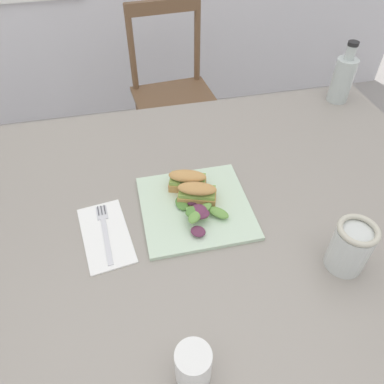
{
  "coord_description": "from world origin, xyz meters",
  "views": [
    {
      "loc": [
        -0.13,
        -0.53,
        1.43
      ],
      "look_at": [
        0.01,
        0.14,
        0.76
      ],
      "focal_mm": 34.47,
      "sensor_mm": 36.0,
      "label": 1
    }
  ],
  "objects_px": {
    "sandwich_half_back": "(188,180)",
    "cup_extra_side": "(193,365)",
    "sandwich_half_front": "(197,193)",
    "plate_lunch": "(195,207)",
    "dining_table": "(220,230)",
    "bottle_cold_brew": "(342,81)",
    "fork_on_napkin": "(105,228)",
    "chair_wooden_far": "(174,96)",
    "mason_jar_iced_tea": "(350,248)"
  },
  "relations": [
    {
      "from": "plate_lunch",
      "to": "sandwich_half_front",
      "type": "relative_size",
      "value": 2.55
    },
    {
      "from": "plate_lunch",
      "to": "cup_extra_side",
      "type": "relative_size",
      "value": 3.25
    },
    {
      "from": "chair_wooden_far",
      "to": "mason_jar_iced_tea",
      "type": "bearing_deg",
      "value": -83.35
    },
    {
      "from": "chair_wooden_far",
      "to": "plate_lunch",
      "type": "relative_size",
      "value": 3.2
    },
    {
      "from": "sandwich_half_front",
      "to": "cup_extra_side",
      "type": "distance_m",
      "value": 0.42
    },
    {
      "from": "sandwich_half_back",
      "to": "bottle_cold_brew",
      "type": "xyz_separation_m",
      "value": [
        0.62,
        0.34,
        0.03
      ]
    },
    {
      "from": "sandwich_half_back",
      "to": "bottle_cold_brew",
      "type": "height_order",
      "value": "bottle_cold_brew"
    },
    {
      "from": "plate_lunch",
      "to": "dining_table",
      "type": "bearing_deg",
      "value": 4.59
    },
    {
      "from": "dining_table",
      "to": "sandwich_half_back",
      "type": "bearing_deg",
      "value": 141.75
    },
    {
      "from": "dining_table",
      "to": "chair_wooden_far",
      "type": "height_order",
      "value": "chair_wooden_far"
    },
    {
      "from": "chair_wooden_far",
      "to": "fork_on_napkin",
      "type": "height_order",
      "value": "chair_wooden_far"
    },
    {
      "from": "sandwich_half_front",
      "to": "dining_table",
      "type": "bearing_deg",
      "value": -9.55
    },
    {
      "from": "chair_wooden_far",
      "to": "fork_on_napkin",
      "type": "distance_m",
      "value": 1.18
    },
    {
      "from": "plate_lunch",
      "to": "sandwich_half_back",
      "type": "distance_m",
      "value": 0.08
    },
    {
      "from": "fork_on_napkin",
      "to": "cup_extra_side",
      "type": "xyz_separation_m",
      "value": [
        0.14,
        -0.37,
        0.04
      ]
    },
    {
      "from": "sandwich_half_front",
      "to": "fork_on_napkin",
      "type": "bearing_deg",
      "value": -170.95
    },
    {
      "from": "sandwich_half_back",
      "to": "bottle_cold_brew",
      "type": "bearing_deg",
      "value": 28.85
    },
    {
      "from": "sandwich_half_front",
      "to": "fork_on_napkin",
      "type": "height_order",
      "value": "sandwich_half_front"
    },
    {
      "from": "sandwich_half_front",
      "to": "plate_lunch",
      "type": "bearing_deg",
      "value": -114.93
    },
    {
      "from": "bottle_cold_brew",
      "to": "mason_jar_iced_tea",
      "type": "relative_size",
      "value": 1.71
    },
    {
      "from": "dining_table",
      "to": "sandwich_half_front",
      "type": "bearing_deg",
      "value": 170.45
    },
    {
      "from": "cup_extra_side",
      "to": "chair_wooden_far",
      "type": "bearing_deg",
      "value": 81.17
    },
    {
      "from": "dining_table",
      "to": "chair_wooden_far",
      "type": "xyz_separation_m",
      "value": [
        0.06,
        1.05,
        -0.18
      ]
    },
    {
      "from": "dining_table",
      "to": "plate_lunch",
      "type": "height_order",
      "value": "plate_lunch"
    },
    {
      "from": "plate_lunch",
      "to": "mason_jar_iced_tea",
      "type": "distance_m",
      "value": 0.37
    },
    {
      "from": "chair_wooden_far",
      "to": "cup_extra_side",
      "type": "height_order",
      "value": "chair_wooden_far"
    },
    {
      "from": "chair_wooden_far",
      "to": "mason_jar_iced_tea",
      "type": "distance_m",
      "value": 1.35
    },
    {
      "from": "mason_jar_iced_tea",
      "to": "cup_extra_side",
      "type": "xyz_separation_m",
      "value": [
        -0.38,
        -0.16,
        -0.01
      ]
    },
    {
      "from": "bottle_cold_brew",
      "to": "cup_extra_side",
      "type": "xyz_separation_m",
      "value": [
        -0.7,
        -0.8,
        -0.03
      ]
    },
    {
      "from": "sandwich_half_front",
      "to": "cup_extra_side",
      "type": "relative_size",
      "value": 1.27
    },
    {
      "from": "dining_table",
      "to": "cup_extra_side",
      "type": "distance_m",
      "value": 0.46
    },
    {
      "from": "dining_table",
      "to": "mason_jar_iced_tea",
      "type": "bearing_deg",
      "value": -48.78
    },
    {
      "from": "fork_on_napkin",
      "to": "sandwich_half_back",
      "type": "bearing_deg",
      "value": 21.56
    },
    {
      "from": "dining_table",
      "to": "fork_on_napkin",
      "type": "relative_size",
      "value": 7.03
    },
    {
      "from": "dining_table",
      "to": "mason_jar_iced_tea",
      "type": "distance_m",
      "value": 0.36
    },
    {
      "from": "plate_lunch",
      "to": "bottle_cold_brew",
      "type": "bearing_deg",
      "value": 33.66
    },
    {
      "from": "plate_lunch",
      "to": "bottle_cold_brew",
      "type": "relative_size",
      "value": 1.3
    },
    {
      "from": "bottle_cold_brew",
      "to": "chair_wooden_far",
      "type": "bearing_deg",
      "value": 126.25
    },
    {
      "from": "cup_extra_side",
      "to": "sandwich_half_front",
      "type": "bearing_deg",
      "value": 75.98
    },
    {
      "from": "dining_table",
      "to": "cup_extra_side",
      "type": "xyz_separation_m",
      "value": [
        -0.17,
        -0.4,
        0.16
      ]
    },
    {
      "from": "plate_lunch",
      "to": "sandwich_half_back",
      "type": "relative_size",
      "value": 2.55
    },
    {
      "from": "sandwich_half_back",
      "to": "fork_on_napkin",
      "type": "relative_size",
      "value": 0.57
    },
    {
      "from": "sandwich_half_front",
      "to": "mason_jar_iced_tea",
      "type": "xyz_separation_m",
      "value": [
        0.27,
        -0.25,
        0.02
      ]
    },
    {
      "from": "mason_jar_iced_tea",
      "to": "plate_lunch",
      "type": "bearing_deg",
      "value": 140.3
    },
    {
      "from": "sandwich_half_front",
      "to": "cup_extra_side",
      "type": "height_order",
      "value": "cup_extra_side"
    },
    {
      "from": "sandwich_half_front",
      "to": "sandwich_half_back",
      "type": "height_order",
      "value": "same"
    },
    {
      "from": "dining_table",
      "to": "mason_jar_iced_tea",
      "type": "xyz_separation_m",
      "value": [
        0.21,
        -0.24,
        0.17
      ]
    },
    {
      "from": "dining_table",
      "to": "chair_wooden_far",
      "type": "relative_size",
      "value": 1.5
    },
    {
      "from": "chair_wooden_far",
      "to": "cup_extra_side",
      "type": "bearing_deg",
      "value": -98.83
    },
    {
      "from": "sandwich_half_back",
      "to": "cup_extra_side",
      "type": "height_order",
      "value": "cup_extra_side"
    }
  ]
}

